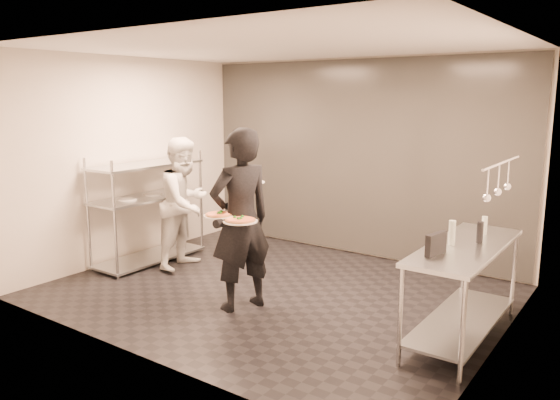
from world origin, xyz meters
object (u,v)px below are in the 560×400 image
Objects in this scene: bottle_dark at (480,232)px; pos_monitor at (436,244)px; waiter at (241,220)px; bottle_clear at (484,225)px; pass_rack at (148,207)px; pizza_plate_far at (240,220)px; bottle_green at (452,233)px; prep_counter at (464,275)px; chef at (185,203)px; salad_plate at (253,180)px; pizza_plate_near at (219,215)px.

pos_monitor is at bearing -108.27° from bottle_dark.
waiter reaches higher than bottle_dark.
bottle_dark is at bearing -81.24° from bottle_clear.
pass_rack reaches higher than pizza_plate_far.
bottle_dark is at bearing 23.55° from pizza_plate_far.
pos_monitor is 1.19× the size of bottle_green.
pizza_plate_far reaches higher than prep_counter.
bottle_clear is at bearing -91.60° from chef.
waiter is 2.14m from bottle_green.
salad_plate reaches higher than prep_counter.
pizza_plate_far is 1.34× the size of salad_plate.
pizza_plate_far is at bearing -125.58° from chef.
bottle_green reaches higher than bottle_clear.
prep_counter is 3.74m from chef.
chef reaches higher than bottle_green.
pos_monitor is 1.49× the size of bottle_clear.
pos_monitor is at bearing -6.44° from pass_rack.
pos_monitor is (1.92, 0.31, -0.01)m from pizza_plate_far.
pass_rack is 4.24m from pos_monitor.
chef is 6.47× the size of pos_monitor.
pass_rack is 2.17m from salad_plate.
bottle_dark reaches higher than pizza_plate_near.
waiter is 7.26× the size of pos_monitor.
pizza_plate_near is (-2.32, -0.80, 0.43)m from prep_counter.
pizza_plate_near is 2.22m from pos_monitor.
bottle_clear is at bearing 28.96° from pizza_plate_near.
pizza_plate_far is at bearing -158.77° from prep_counter.
pass_rack is 4.22m from bottle_green.
pass_rack is at bearing -173.45° from bottle_clear.
pizza_plate_far is at bearing -147.98° from bottle_clear.
pizza_plate_near is at bearing -12.89° from waiter.
bottle_clear is (0.14, 0.97, -0.01)m from pos_monitor.
bottle_green is (2.20, 0.73, -0.02)m from pizza_plate_near.
pos_monitor is (2.14, -0.19, -0.34)m from salad_plate.
pizza_plate_near is at bearing -130.39° from chef.
prep_counter is 2.22m from pizza_plate_far.
pass_rack is at bearing 179.12° from bottle_green.
waiter reaches higher than bottle_green.
pass_rack is 0.92× the size of chef.
bottle_clear is (4.35, 0.50, 0.24)m from pass_rack.
waiter is at bearing 128.51° from pizza_plate_far.
bottle_green is (3.61, -0.19, 0.16)m from chef.
chef is 1.60m from salad_plate.
bottle_clear is (3.75, 0.38, 0.14)m from chef.
pizza_plate_near is 1.19× the size of salad_plate.
pizza_plate_far is at bearing -65.58° from salad_plate.
waiter is 2.47m from bottle_clear.
waiter reaches higher than prep_counter.
salad_plate reaches higher than bottle_dark.
bottle_dark reaches higher than bottle_clear.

